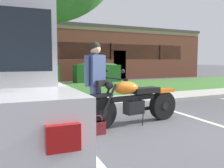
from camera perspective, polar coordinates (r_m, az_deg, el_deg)
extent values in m
plane|color=#4C4C51|center=(4.87, 12.87, -10.55)|extent=(140.00, 140.00, 0.00)
cube|color=#B7B2A8|center=(7.02, -0.61, -5.01)|extent=(60.00, 0.20, 0.12)
cube|color=#B7B2A8|center=(7.79, -3.29, -4.14)|extent=(60.00, 1.50, 0.08)
cube|color=#3D752D|center=(11.40, -10.75, -1.26)|extent=(60.00, 6.19, 0.06)
cube|color=silver|center=(4.24, -7.88, -12.81)|extent=(0.43, 4.40, 0.01)
cube|color=silver|center=(5.82, 21.07, -8.12)|extent=(0.43, 4.40, 0.01)
cylinder|color=black|center=(4.74, -2.47, -6.86)|extent=(0.65, 0.17, 0.64)
cylinder|color=black|center=(4.74, -2.47, -6.86)|extent=(0.19, 0.14, 0.18)
cylinder|color=black|center=(5.68, 11.78, -4.92)|extent=(0.66, 0.24, 0.64)
cylinder|color=black|center=(5.68, 11.78, -4.92)|extent=(0.20, 0.22, 0.18)
cube|color=black|center=(4.68, -2.49, -2.66)|extent=(0.45, 0.18, 0.06)
cube|color=orange|center=(5.67, 12.21, -1.48)|extent=(0.46, 0.24, 0.08)
cylinder|color=black|center=(4.69, -0.56, -3.52)|extent=(0.31, 0.08, 0.58)
cylinder|color=black|center=(4.83, -1.54, -3.27)|extent=(0.31, 0.08, 0.58)
sphere|color=black|center=(4.74, -0.69, -0.27)|extent=(0.17, 0.17, 0.17)
cylinder|color=black|center=(4.81, 0.74, 1.24)|extent=(0.11, 0.72, 0.03)
cylinder|color=black|center=(4.51, 3.20, 0.96)|extent=(0.05, 0.10, 0.04)
cylinder|color=black|center=(5.11, -1.44, 1.48)|extent=(0.05, 0.10, 0.04)
sphere|color=black|center=(4.54, 2.57, 3.01)|extent=(0.08, 0.08, 0.08)
sphere|color=black|center=(5.04, -1.29, 3.25)|extent=(0.08, 0.08, 0.08)
cube|color=black|center=(5.10, 4.89, -3.26)|extent=(1.10, 0.21, 0.10)
ellipsoid|color=orange|center=(4.97, 3.34, -0.92)|extent=(0.59, 0.38, 0.26)
cube|color=black|center=(5.29, 7.77, -1.46)|extent=(0.67, 0.34, 0.12)
cube|color=black|center=(5.15, 5.14, -5.43)|extent=(0.42, 0.28, 0.28)
cylinder|color=black|center=(5.11, 4.85, -3.71)|extent=(0.19, 0.14, 0.21)
cylinder|color=black|center=(5.15, 5.46, -3.64)|extent=(0.19, 0.14, 0.21)
cylinder|color=black|center=(5.50, 7.34, -5.82)|extent=(0.61, 0.14, 0.08)
cylinder|color=black|center=(5.63, 8.93, -5.59)|extent=(0.61, 0.14, 0.08)
cylinder|color=black|center=(5.15, 7.28, -7.86)|extent=(0.11, 0.13, 0.30)
cube|color=black|center=(4.94, -3.15, -9.58)|extent=(0.21, 0.26, 0.10)
cube|color=black|center=(4.84, -4.23, -9.91)|extent=(0.21, 0.26, 0.10)
cylinder|color=#47567A|center=(4.87, -3.35, -5.22)|extent=(0.14, 0.14, 0.86)
cylinder|color=#47567A|center=(4.77, -4.44, -5.46)|extent=(0.14, 0.14, 0.86)
cube|color=navy|center=(4.74, -3.95, 3.26)|extent=(0.44, 0.37, 0.58)
cube|color=navy|center=(4.74, -3.97, 6.52)|extent=(0.36, 0.31, 0.06)
sphere|color=tan|center=(4.74, -3.98, 8.21)|extent=(0.21, 0.21, 0.21)
sphere|color=black|center=(4.75, -4.12, 8.57)|extent=(0.23, 0.23, 0.23)
cube|color=black|center=(4.67, -2.72, 0.16)|extent=(0.24, 0.19, 0.12)
cylinder|color=navy|center=(4.92, -2.11, 3.11)|extent=(0.09, 0.09, 0.56)
cylinder|color=navy|center=(4.56, -5.92, 2.91)|extent=(0.09, 0.09, 0.56)
cube|color=maroon|center=(4.46, -3.39, -10.28)|extent=(0.28, 0.12, 0.24)
cube|color=maroon|center=(4.43, -3.38, -9.05)|extent=(0.28, 0.13, 0.04)
torus|color=maroon|center=(4.43, -3.40, -8.53)|extent=(0.20, 0.02, 0.20)
cube|color=black|center=(3.61, -17.17, 7.63)|extent=(0.19, 2.72, 0.55)
cube|color=#B21414|center=(1.46, -11.40, -12.30)|extent=(0.20, 0.07, 0.16)
cylinder|color=black|center=(5.31, -17.96, -6.01)|extent=(0.27, 0.61, 0.60)
cylinder|color=black|center=(2.53, -11.99, -18.54)|extent=(0.27, 0.61, 0.60)
cylinder|color=#4C3D2D|center=(10.01, -15.41, 6.54)|extent=(0.47, 0.47, 3.13)
cylinder|color=#4C3D2D|center=(10.22, -13.53, 14.93)|extent=(0.16, 0.87, 1.19)
cylinder|color=#4C3D2D|center=(10.07, -18.77, 15.12)|extent=(0.16, 1.20, 1.27)
cube|color=#286028|center=(14.03, -18.41, 1.91)|extent=(2.97, 0.90, 1.10)
ellipsoid|color=#286028|center=(14.01, -18.48, 4.15)|extent=(2.82, 0.84, 0.28)
cube|color=#286028|center=(15.05, -3.51, 2.38)|extent=(2.86, 0.90, 1.10)
ellipsoid|color=#286028|center=(15.03, -3.52, 4.48)|extent=(2.71, 0.84, 0.28)
cube|color=brown|center=(21.27, -17.34, 6.49)|extent=(25.11, 10.78, 3.69)
cube|color=#998466|center=(16.15, -14.59, 13.15)|extent=(25.11, 0.10, 0.24)
cube|color=#4C4742|center=(21.40, -17.49, 11.70)|extent=(25.36, 10.88, 0.20)
cube|color=#1E282D|center=(16.00, -14.45, 7.69)|extent=(21.34, 0.06, 1.10)
cube|color=brown|center=(15.99, -14.44, 7.69)|extent=(0.08, 0.04, 1.20)
cube|color=brown|center=(17.36, -0.38, 7.66)|extent=(0.08, 0.04, 1.20)
cube|color=brown|center=(19.58, 11.06, 7.30)|extent=(0.08, 0.04, 1.20)
cube|color=#473323|center=(17.70, 1.80, 4.45)|extent=(1.00, 0.08, 2.10)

